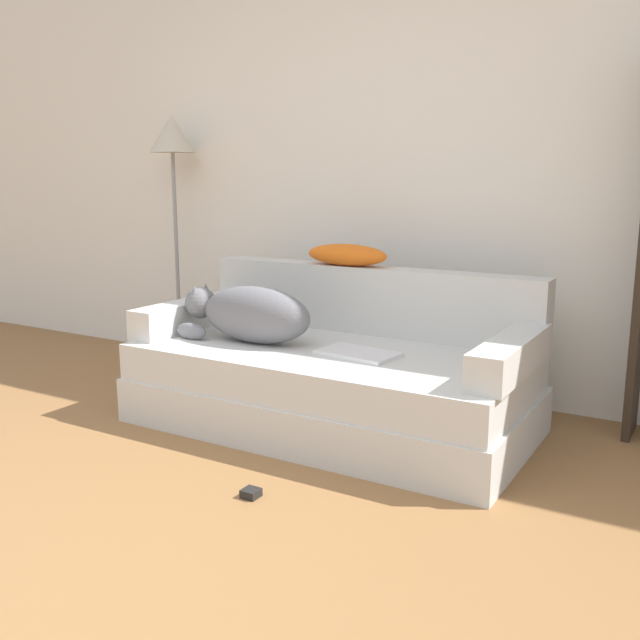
% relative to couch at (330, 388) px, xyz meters
% --- Properties ---
extents(ground_plane, '(20.00, 20.00, 0.00)m').
position_rel_couch_xyz_m(ground_plane, '(-0.04, -1.73, -0.19)').
color(ground_plane, olive).
extents(wall_back, '(8.18, 0.06, 2.70)m').
position_rel_couch_xyz_m(wall_back, '(-0.04, 0.80, 1.16)').
color(wall_back, silver).
rests_on(wall_back, ground_plane).
extents(couch, '(1.85, 0.94, 0.39)m').
position_rel_couch_xyz_m(couch, '(0.00, 0.00, 0.00)').
color(couch, silver).
rests_on(couch, ground_plane).
extents(couch_backrest, '(1.81, 0.15, 0.34)m').
position_rel_couch_xyz_m(couch_backrest, '(0.00, 0.40, 0.37)').
color(couch_backrest, silver).
rests_on(couch_backrest, couch).
extents(couch_arm_left, '(0.15, 0.75, 0.15)m').
position_rel_couch_xyz_m(couch_arm_left, '(-0.85, -0.01, 0.27)').
color(couch_arm_left, silver).
rests_on(couch_arm_left, couch).
extents(couch_arm_right, '(0.15, 0.75, 0.15)m').
position_rel_couch_xyz_m(couch_arm_right, '(0.85, -0.01, 0.27)').
color(couch_arm_right, silver).
rests_on(couch_arm_right, couch).
extents(dog, '(0.72, 0.25, 0.27)m').
position_rel_couch_xyz_m(dog, '(-0.40, -0.09, 0.34)').
color(dog, slate).
rests_on(dog, couch).
extents(laptop, '(0.38, 0.26, 0.02)m').
position_rel_couch_xyz_m(laptop, '(0.18, -0.06, 0.21)').
color(laptop, silver).
rests_on(laptop, couch).
extents(throw_pillow, '(0.45, 0.17, 0.11)m').
position_rel_couch_xyz_m(throw_pillow, '(-0.12, 0.38, 0.59)').
color(throw_pillow, orange).
rests_on(throw_pillow, couch_backrest).
extents(floor_lamp, '(0.28, 0.28, 1.54)m').
position_rel_couch_xyz_m(floor_lamp, '(-1.47, 0.60, 1.12)').
color(floor_lamp, gray).
rests_on(floor_lamp, ground_plane).
extents(power_adapter, '(0.06, 0.06, 0.03)m').
position_rel_couch_xyz_m(power_adapter, '(0.13, -0.82, -0.17)').
color(power_adapter, black).
rests_on(power_adapter, ground_plane).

